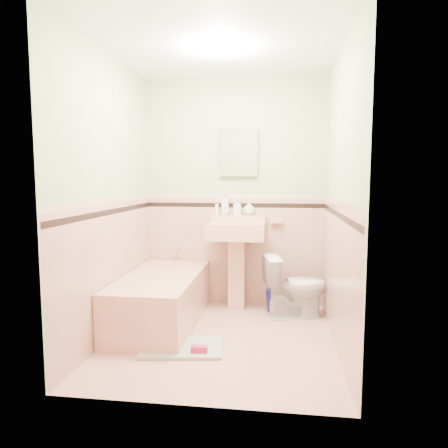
# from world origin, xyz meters

# --- Properties ---
(floor) EXTENTS (2.20, 2.20, 0.00)m
(floor) POSITION_xyz_m (0.00, 0.00, 0.00)
(floor) COLOR #DBA18F
(floor) RESTS_ON ground
(ceiling) EXTENTS (2.20, 2.20, 0.00)m
(ceiling) POSITION_xyz_m (0.00, 0.00, 2.50)
(ceiling) COLOR white
(ceiling) RESTS_ON ground
(wall_back) EXTENTS (2.50, 0.00, 2.50)m
(wall_back) POSITION_xyz_m (0.00, 1.10, 1.25)
(wall_back) COLOR #F7EAC9
(wall_back) RESTS_ON ground
(wall_front) EXTENTS (2.50, 0.00, 2.50)m
(wall_front) POSITION_xyz_m (0.00, -1.10, 1.25)
(wall_front) COLOR #F7EAC9
(wall_front) RESTS_ON ground
(wall_left) EXTENTS (0.00, 2.50, 2.50)m
(wall_left) POSITION_xyz_m (-1.00, 0.00, 1.25)
(wall_left) COLOR #F7EAC9
(wall_left) RESTS_ON ground
(wall_right) EXTENTS (0.00, 2.50, 2.50)m
(wall_right) POSITION_xyz_m (1.00, 0.00, 1.25)
(wall_right) COLOR #F7EAC9
(wall_right) RESTS_ON ground
(wainscot_back) EXTENTS (2.00, 0.00, 2.00)m
(wainscot_back) POSITION_xyz_m (0.00, 1.09, 0.60)
(wainscot_back) COLOR #DDA694
(wainscot_back) RESTS_ON ground
(wainscot_front) EXTENTS (2.00, 0.00, 2.00)m
(wainscot_front) POSITION_xyz_m (0.00, -1.09, 0.60)
(wainscot_front) COLOR #DDA694
(wainscot_front) RESTS_ON ground
(wainscot_left) EXTENTS (0.00, 2.20, 2.20)m
(wainscot_left) POSITION_xyz_m (-0.99, 0.00, 0.60)
(wainscot_left) COLOR #DDA694
(wainscot_left) RESTS_ON ground
(wainscot_right) EXTENTS (0.00, 2.20, 2.20)m
(wainscot_right) POSITION_xyz_m (0.99, 0.00, 0.60)
(wainscot_right) COLOR #DDA694
(wainscot_right) RESTS_ON ground
(accent_back) EXTENTS (2.00, 0.00, 2.00)m
(accent_back) POSITION_xyz_m (0.00, 1.08, 1.12)
(accent_back) COLOR black
(accent_back) RESTS_ON ground
(accent_front) EXTENTS (2.00, 0.00, 2.00)m
(accent_front) POSITION_xyz_m (0.00, -1.08, 1.12)
(accent_front) COLOR black
(accent_front) RESTS_ON ground
(accent_left) EXTENTS (0.00, 2.20, 2.20)m
(accent_left) POSITION_xyz_m (-0.98, 0.00, 1.12)
(accent_left) COLOR black
(accent_left) RESTS_ON ground
(accent_right) EXTENTS (0.00, 2.20, 2.20)m
(accent_right) POSITION_xyz_m (0.98, 0.00, 1.12)
(accent_right) COLOR black
(accent_right) RESTS_ON ground
(cap_back) EXTENTS (2.00, 0.00, 2.00)m
(cap_back) POSITION_xyz_m (0.00, 1.08, 1.22)
(cap_back) COLOR #DBA095
(cap_back) RESTS_ON ground
(cap_front) EXTENTS (2.00, 0.00, 2.00)m
(cap_front) POSITION_xyz_m (0.00, -1.08, 1.22)
(cap_front) COLOR #DBA095
(cap_front) RESTS_ON ground
(cap_left) EXTENTS (0.00, 2.20, 2.20)m
(cap_left) POSITION_xyz_m (-0.98, 0.00, 1.22)
(cap_left) COLOR #DBA095
(cap_left) RESTS_ON ground
(cap_right) EXTENTS (0.00, 2.20, 2.20)m
(cap_right) POSITION_xyz_m (0.98, 0.00, 1.22)
(cap_right) COLOR #DBA095
(cap_right) RESTS_ON ground
(bathtub) EXTENTS (0.70, 1.50, 0.45)m
(bathtub) POSITION_xyz_m (-0.63, 0.33, 0.23)
(bathtub) COLOR tan
(bathtub) RESTS_ON floor
(tub_faucet) EXTENTS (0.04, 0.12, 0.04)m
(tub_faucet) POSITION_xyz_m (-0.63, 1.05, 0.63)
(tub_faucet) COLOR silver
(tub_faucet) RESTS_ON wall_back
(sink) EXTENTS (0.61, 0.50, 0.95)m
(sink) POSITION_xyz_m (0.05, 0.86, 0.48)
(sink) COLOR tan
(sink) RESTS_ON floor
(sink_faucet) EXTENTS (0.02, 0.02, 0.10)m
(sink_faucet) POSITION_xyz_m (0.05, 1.00, 0.95)
(sink_faucet) COLOR silver
(sink_faucet) RESTS_ON sink
(medicine_cabinet) EXTENTS (0.36, 0.04, 0.45)m
(medicine_cabinet) POSITION_xyz_m (0.05, 1.07, 1.70)
(medicine_cabinet) COLOR white
(medicine_cabinet) RESTS_ON wall_back
(soap_dish) EXTENTS (0.12, 0.07, 0.04)m
(soap_dish) POSITION_xyz_m (0.47, 1.06, 0.95)
(soap_dish) COLOR tan
(soap_dish) RESTS_ON wall_back
(soap_bottle_left) EXTENTS (0.12, 0.12, 0.24)m
(soap_bottle_left) POSITION_xyz_m (-0.09, 1.04, 1.14)
(soap_bottle_left) COLOR #B2B2B2
(soap_bottle_left) RESTS_ON sink
(soap_bottle_mid) EXTENTS (0.09, 0.09, 0.18)m
(soap_bottle_mid) POSITION_xyz_m (0.04, 1.04, 1.11)
(soap_bottle_mid) COLOR #B2B2B2
(soap_bottle_mid) RESTS_ON sink
(soap_bottle_right) EXTENTS (0.13, 0.13, 0.16)m
(soap_bottle_right) POSITION_xyz_m (0.17, 1.04, 1.09)
(soap_bottle_right) COLOR #B2B2B2
(soap_bottle_right) RESTS_ON sink
(tube) EXTENTS (0.04, 0.04, 0.12)m
(tube) POSITION_xyz_m (-0.19, 1.04, 1.08)
(tube) COLOR white
(tube) RESTS_ON sink
(toilet) EXTENTS (0.70, 0.50, 0.64)m
(toilet) POSITION_xyz_m (0.67, 0.71, 0.32)
(toilet) COLOR white
(toilet) RESTS_ON floor
(bucket) EXTENTS (0.24, 0.24, 0.23)m
(bucket) POSITION_xyz_m (0.48, 0.86, 0.12)
(bucket) COLOR #121491
(bucket) RESTS_ON floor
(bath_mat) EXTENTS (0.72, 0.53, 0.03)m
(bath_mat) POSITION_xyz_m (-0.29, -0.26, 0.01)
(bath_mat) COLOR gray
(bath_mat) RESTS_ON floor
(shoe) EXTENTS (0.14, 0.07, 0.05)m
(shoe) POSITION_xyz_m (-0.12, -0.36, 0.05)
(shoe) COLOR #BF1E59
(shoe) RESTS_ON bath_mat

